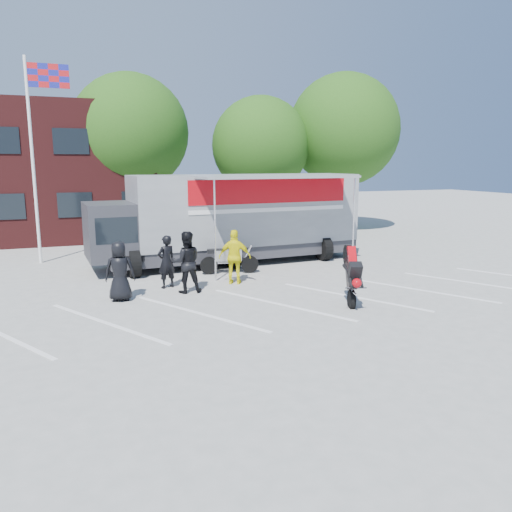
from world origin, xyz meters
TOP-DOWN VIEW (x-y plane):
  - ground at (0.00, 0.00)m, footprint 100.00×100.00m
  - parking_bay_lines at (0.00, 1.00)m, footprint 18.09×13.33m
  - flagpole at (-6.24, 10.00)m, footprint 1.61×0.12m
  - tree_left at (-2.00, 16.00)m, footprint 6.12×6.12m
  - tree_mid at (5.00, 15.00)m, footprint 5.44×5.44m
  - tree_right at (10.00, 14.50)m, footprint 6.46×6.46m
  - transporter_truck at (0.91, 7.28)m, footprint 11.41×6.01m
  - parked_motorcycle at (0.07, 5.38)m, footprint 2.28×1.12m
  - stunt_bike_rider at (2.13, 0.54)m, footprint 1.22×1.75m
  - spectator_leather_a at (-4.02, 3.03)m, footprint 0.95×0.70m
  - spectator_leather_b at (-2.46, 4.07)m, footprint 0.73×0.61m
  - spectator_leather_c at (-1.99, 3.28)m, footprint 1.00×0.82m
  - spectator_hivis at (-0.22, 3.82)m, footprint 1.16×0.85m

SIDE VIEW (x-z plane):
  - ground at x=0.00m, z-range 0.00..0.00m
  - transporter_truck at x=0.91m, z-range -1.77..1.77m
  - parked_motorcycle at x=0.07m, z-range -0.57..0.57m
  - stunt_bike_rider at x=2.13m, z-range -0.94..0.94m
  - parking_bay_lines at x=0.00m, z-range 0.00..0.01m
  - spectator_leather_b at x=-2.46m, z-range 0.00..1.72m
  - spectator_leather_a at x=-4.02m, z-range 0.00..1.77m
  - spectator_hivis at x=-0.22m, z-range 0.00..1.83m
  - spectator_leather_c at x=-1.99m, z-range 0.00..1.93m
  - tree_mid at x=5.00m, z-range 1.10..8.78m
  - flagpole at x=-6.24m, z-range 1.05..9.05m
  - tree_left at x=-2.00m, z-range 1.25..9.89m
  - tree_right at x=10.00m, z-range 1.32..10.44m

